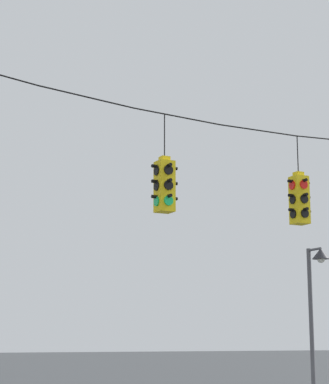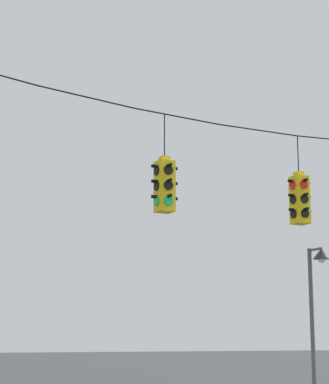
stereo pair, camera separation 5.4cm
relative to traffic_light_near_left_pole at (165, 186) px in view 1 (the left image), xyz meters
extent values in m
cylinder|color=black|center=(-1.72, 0.00, 1.64)|extent=(2.04, 0.03, 0.20)
cylinder|color=black|center=(0.31, 0.00, 1.51)|extent=(2.04, 0.03, 0.11)
cylinder|color=black|center=(2.35, 0.00, 1.47)|extent=(2.03, 0.03, 0.03)
cube|color=yellow|center=(0.00, 0.00, -0.02)|extent=(0.34, 0.34, 1.06)
cube|color=yellow|center=(0.00, 0.00, 0.56)|extent=(0.19, 0.19, 0.10)
cylinder|color=black|center=(0.00, 0.00, 1.06)|extent=(0.02, 0.02, 0.91)
cylinder|color=black|center=(0.00, -0.19, 0.30)|extent=(0.20, 0.03, 0.20)
cylinder|color=black|center=(0.00, -0.23, 0.39)|extent=(0.07, 0.12, 0.07)
cylinder|color=black|center=(0.00, -0.19, -0.02)|extent=(0.20, 0.03, 0.20)
cylinder|color=black|center=(0.00, -0.23, 0.07)|extent=(0.07, 0.12, 0.07)
cylinder|color=#19C666|center=(0.00, -0.19, -0.34)|extent=(0.20, 0.03, 0.20)
cylinder|color=black|center=(0.00, -0.23, -0.25)|extent=(0.07, 0.12, 0.07)
cylinder|color=black|center=(0.00, 0.18, 0.30)|extent=(0.20, 0.03, 0.20)
cylinder|color=black|center=(0.00, 0.23, 0.39)|extent=(0.07, 0.12, 0.07)
cylinder|color=black|center=(0.00, 0.18, -0.02)|extent=(0.20, 0.03, 0.20)
cylinder|color=black|center=(0.00, 0.23, 0.07)|extent=(0.07, 0.12, 0.07)
cylinder|color=#19C666|center=(0.00, 0.18, -0.34)|extent=(0.20, 0.03, 0.20)
cylinder|color=black|center=(0.00, 0.23, -0.25)|extent=(0.07, 0.12, 0.07)
cylinder|color=black|center=(-0.19, 0.00, 0.30)|extent=(0.03, 0.20, 0.20)
cylinder|color=black|center=(-0.23, 0.00, 0.39)|extent=(0.12, 0.07, 0.07)
cylinder|color=black|center=(-0.19, 0.00, -0.02)|extent=(0.03, 0.20, 0.20)
cylinder|color=black|center=(-0.23, 0.00, 0.07)|extent=(0.12, 0.07, 0.07)
cylinder|color=#19C666|center=(-0.19, 0.00, -0.34)|extent=(0.03, 0.20, 0.20)
cylinder|color=black|center=(-0.23, 0.00, -0.25)|extent=(0.12, 0.07, 0.07)
cylinder|color=black|center=(0.18, 0.00, 0.30)|extent=(0.03, 0.20, 0.20)
cylinder|color=black|center=(0.23, 0.00, 0.39)|extent=(0.12, 0.07, 0.07)
cylinder|color=black|center=(0.18, 0.00, -0.02)|extent=(0.03, 0.20, 0.20)
cylinder|color=black|center=(0.23, 0.00, 0.07)|extent=(0.12, 0.07, 0.07)
cylinder|color=#19C666|center=(0.18, 0.00, -0.34)|extent=(0.03, 0.20, 0.20)
cylinder|color=black|center=(0.23, 0.00, -0.25)|extent=(0.12, 0.07, 0.07)
cube|color=yellow|center=(3.39, 0.00, -0.02)|extent=(0.34, 0.34, 1.09)
cube|color=yellow|center=(3.39, 0.00, 0.57)|extent=(0.19, 0.19, 0.10)
cylinder|color=black|center=(3.39, 0.00, 1.05)|extent=(0.02, 0.02, 0.85)
cylinder|color=red|center=(3.39, -0.19, 0.31)|extent=(0.20, 0.03, 0.20)
cylinder|color=black|center=(3.39, -0.23, 0.40)|extent=(0.07, 0.12, 0.07)
cylinder|color=black|center=(3.39, -0.19, -0.02)|extent=(0.20, 0.03, 0.20)
cylinder|color=black|center=(3.39, -0.23, 0.07)|extent=(0.07, 0.12, 0.07)
cylinder|color=black|center=(3.39, -0.19, -0.35)|extent=(0.20, 0.03, 0.20)
cylinder|color=black|center=(3.39, -0.23, -0.26)|extent=(0.07, 0.12, 0.07)
cylinder|color=red|center=(3.39, 0.18, 0.31)|extent=(0.20, 0.03, 0.20)
cylinder|color=black|center=(3.39, 0.23, 0.40)|extent=(0.07, 0.12, 0.07)
cylinder|color=black|center=(3.39, 0.18, -0.02)|extent=(0.20, 0.03, 0.20)
cylinder|color=black|center=(3.39, 0.23, 0.07)|extent=(0.07, 0.12, 0.07)
cylinder|color=black|center=(3.39, 0.18, -0.35)|extent=(0.20, 0.03, 0.20)
cylinder|color=black|center=(3.39, 0.23, -0.26)|extent=(0.07, 0.12, 0.07)
cylinder|color=red|center=(3.20, 0.00, 0.31)|extent=(0.03, 0.20, 0.20)
cylinder|color=black|center=(3.16, 0.00, 0.40)|extent=(0.12, 0.07, 0.07)
cylinder|color=black|center=(3.20, 0.00, -0.02)|extent=(0.03, 0.20, 0.20)
cylinder|color=black|center=(3.16, 0.00, 0.07)|extent=(0.12, 0.07, 0.07)
cylinder|color=black|center=(3.20, 0.00, -0.35)|extent=(0.03, 0.20, 0.20)
cylinder|color=black|center=(3.16, 0.00, -0.26)|extent=(0.12, 0.07, 0.07)
cylinder|color=red|center=(3.57, 0.00, 0.31)|extent=(0.03, 0.20, 0.20)
cylinder|color=black|center=(3.62, 0.00, 0.40)|extent=(0.12, 0.07, 0.07)
cylinder|color=black|center=(3.57, 0.00, -0.02)|extent=(0.03, 0.20, 0.20)
cylinder|color=black|center=(3.62, 0.00, 0.07)|extent=(0.12, 0.07, 0.07)
cylinder|color=black|center=(3.57, 0.00, -0.35)|extent=(0.03, 0.20, 0.20)
cylinder|color=black|center=(3.62, 0.00, -0.26)|extent=(0.12, 0.07, 0.07)
cylinder|color=#515156|center=(6.26, 3.47, -2.76)|extent=(0.12, 0.12, 4.36)
cylinder|color=#515156|center=(6.26, 3.20, -0.63)|extent=(0.07, 0.54, 0.07)
cone|color=#232328|center=(6.26, 2.94, -0.78)|extent=(0.49, 0.49, 0.29)
sphere|color=silver|center=(6.26, 2.94, -0.92)|extent=(0.22, 0.22, 0.22)
camera|label=1|loc=(-6.71, -13.38, -3.10)|focal=70.00mm
camera|label=2|loc=(-6.66, -13.41, -3.10)|focal=70.00mm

